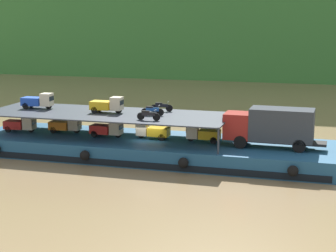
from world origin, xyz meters
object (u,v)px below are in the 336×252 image
mini_truck_lower_bow (203,133)px  motorcycle_upper_centre (152,110)px  mini_truck_lower_mid (107,129)px  motorcycle_upper_stbd (162,106)px  cargo_barge (150,148)px  mini_truck_lower_aft (66,125)px  mini_truck_lower_stern (21,124)px  motorcycle_upper_port (148,115)px  mini_truck_lower_fore (152,131)px  covered_lorry (271,126)px  mini_truck_upper_stern (38,101)px  mini_truck_upper_mid (107,105)px

mini_truck_lower_bow → motorcycle_upper_centre: size_ratio=1.46×
mini_truck_lower_mid → motorcycle_upper_stbd: size_ratio=1.47×
cargo_barge → motorcycle_upper_centre: size_ratio=15.69×
mini_truck_lower_aft → motorcycle_upper_centre: 8.34m
mini_truck_lower_stern → motorcycle_upper_port: motorcycle_upper_port is taller
mini_truck_lower_mid → mini_truck_lower_fore: 3.90m
cargo_barge → motorcycle_upper_port: size_ratio=15.70×
motorcycle_upper_centre → motorcycle_upper_stbd: size_ratio=1.00×
mini_truck_lower_mid → motorcycle_upper_centre: motorcycle_upper_centre is taller
cargo_barge → mini_truck_lower_aft: 8.06m
mini_truck_lower_mid → mini_truck_lower_bow: size_ratio=1.00×
cargo_barge → mini_truck_lower_aft: (-7.91, 0.55, 1.44)m
cargo_barge → mini_truck_lower_bow: size_ratio=10.72×
cargo_barge → mini_truck_lower_fore: mini_truck_lower_fore is taller
mini_truck_lower_mid → motorcycle_upper_stbd: 5.01m
mini_truck_lower_stern → mini_truck_lower_fore: same height
cargo_barge → motorcycle_upper_stbd: 3.87m
mini_truck_lower_aft → motorcycle_upper_port: size_ratio=1.47×
covered_lorry → mini_truck_lower_bow: size_ratio=2.83×
mini_truck_lower_aft → mini_truck_upper_stern: size_ratio=1.00×
covered_lorry → motorcycle_upper_port: size_ratio=4.15×
covered_lorry → motorcycle_upper_stbd: bearing=166.2°
mini_truck_upper_stern → covered_lorry: bearing=-2.2°
mini_truck_lower_bow → motorcycle_upper_stbd: (-4.06, 1.85, 1.74)m
mini_truck_upper_mid → motorcycle_upper_port: mini_truck_upper_mid is taller
mini_truck_upper_mid → cargo_barge: bearing=-3.4°
mini_truck_lower_bow → mini_truck_upper_stern: size_ratio=1.00×
mini_truck_lower_aft → motorcycle_upper_centre: (8.13, -0.52, 1.74)m
mini_truck_upper_mid → motorcycle_upper_stbd: mini_truck_upper_mid is taller
cargo_barge → mini_truck_lower_stern: (-11.87, -0.28, 1.44)m
mini_truck_upper_stern → motorcycle_upper_port: 11.48m
mini_truck_upper_stern → motorcycle_upper_stbd: size_ratio=1.47×
covered_lorry → motorcycle_upper_centre: bearing=178.7°
motorcycle_upper_stbd → mini_truck_lower_fore: bearing=-96.8°
mini_truck_lower_fore → mini_truck_lower_bow: size_ratio=0.99×
mini_truck_lower_mid → mini_truck_upper_mid: bearing=102.0°
motorcycle_upper_port → mini_truck_lower_stern: bearing=171.6°
motorcycle_upper_centre → mini_truck_upper_mid: bearing=177.3°
motorcycle_upper_centre → motorcycle_upper_port: bearing=-80.4°
mini_truck_lower_stern → mini_truck_upper_mid: bearing=3.6°
mini_truck_lower_bow → motorcycle_upper_centre: bearing=-176.1°
mini_truck_lower_bow → covered_lorry: bearing=-5.2°
mini_truck_lower_aft → mini_truck_upper_mid: mini_truck_upper_mid is taller
motorcycle_upper_centre → mini_truck_lower_fore: bearing=110.6°
mini_truck_lower_stern → motorcycle_upper_centre: motorcycle_upper_centre is taller
mini_truck_lower_fore → mini_truck_upper_mid: bearing=-179.5°
motorcycle_upper_centre → mini_truck_lower_stern: bearing=-178.5°
mini_truck_upper_mid → mini_truck_lower_mid: bearing=-78.0°
covered_lorry → mini_truck_upper_mid: bearing=178.3°
motorcycle_upper_stbd → mini_truck_lower_mid: bearing=-151.2°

